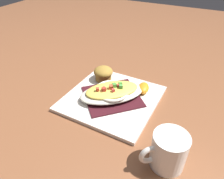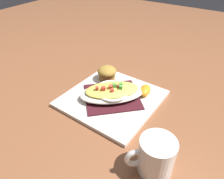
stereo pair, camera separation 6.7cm
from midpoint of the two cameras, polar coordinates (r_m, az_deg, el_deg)
ground_plane at (r=0.69m, az=-2.76°, el=-2.93°), size 2.60×2.60×0.00m
square_plate at (r=0.69m, az=-2.77°, el=-2.54°), size 0.29×0.29×0.01m
folded_napkin at (r=0.68m, az=-2.79°, el=-2.00°), size 0.24×0.24×0.00m
gratin_dish at (r=0.67m, az=-2.84°, el=-0.65°), size 0.23×0.22×0.05m
muffin at (r=0.76m, az=-4.90°, el=4.35°), size 0.07×0.07×0.05m
orange_garnish at (r=0.71m, az=5.81°, el=0.30°), size 0.06×0.07×0.03m
coffee_mug at (r=0.50m, az=11.14°, el=-16.61°), size 0.10×0.09×0.09m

